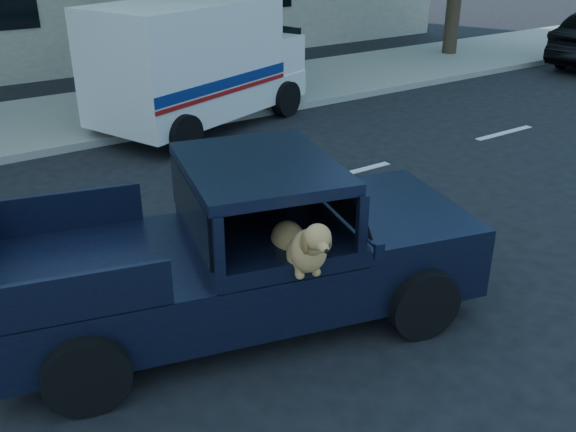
# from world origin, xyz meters

# --- Properties ---
(ground) EXTENTS (120.00, 120.00, 0.00)m
(ground) POSITION_xyz_m (0.00, 0.00, 0.00)
(ground) COLOR black
(ground) RESTS_ON ground
(far_sidewalk) EXTENTS (60.00, 4.00, 0.15)m
(far_sidewalk) POSITION_xyz_m (0.00, 9.20, 0.07)
(far_sidewalk) COLOR gray
(far_sidewalk) RESTS_ON ground
(lane_stripes) EXTENTS (21.60, 0.14, 0.01)m
(lane_stripes) POSITION_xyz_m (2.00, 3.40, 0.01)
(lane_stripes) COLOR silver
(lane_stripes) RESTS_ON ground
(pickup_truck) EXTENTS (5.28, 3.14, 1.78)m
(pickup_truck) POSITION_xyz_m (0.07, 0.66, 0.60)
(pickup_truck) COLOR black
(pickup_truck) RESTS_ON ground
(mail_truck) EXTENTS (5.10, 3.65, 2.55)m
(mail_truck) POSITION_xyz_m (3.07, 7.37, 1.11)
(mail_truck) COLOR silver
(mail_truck) RESTS_ON ground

